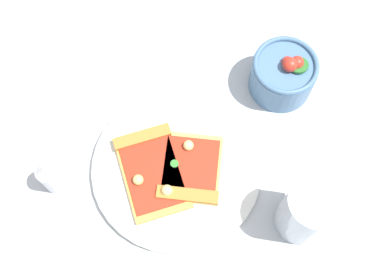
{
  "coord_description": "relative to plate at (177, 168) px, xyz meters",
  "views": [
    {
      "loc": [
        -0.13,
        -0.28,
        0.79
      ],
      "look_at": [
        0.02,
        -0.01,
        0.03
      ],
      "focal_mm": 47.51,
      "sensor_mm": 36.0,
      "label": 1
    }
  ],
  "objects": [
    {
      "name": "plate",
      "position": [
        0.0,
        0.0,
        0.0
      ],
      "size": [
        0.27,
        0.27,
        0.01
      ],
      "primitive_type": "cylinder",
      "color": "silver",
      "rests_on": "ground_plane"
    },
    {
      "name": "paper_napkin",
      "position": [
        0.08,
        0.25,
        -0.01
      ],
      "size": [
        0.13,
        0.15,
        0.0
      ],
      "primitive_type": "cube",
      "rotation": [
        0.0,
        0.0,
        0.14
      ],
      "color": "white",
      "rests_on": "ground_plane"
    },
    {
      "name": "pepper_shaker",
      "position": [
        -0.18,
        0.07,
        0.03
      ],
      "size": [
        0.03,
        0.03,
        0.08
      ],
      "color": "silver",
      "rests_on": "ground_plane"
    },
    {
      "name": "ground_plane",
      "position": [
        0.03,
        0.05,
        -0.01
      ],
      "size": [
        2.4,
        2.4,
        0.0
      ],
      "primitive_type": "plane",
      "color": "#B2B7BC",
      "rests_on": "ground"
    },
    {
      "name": "pizza_slice_far",
      "position": [
        0.01,
        -0.02,
        0.01
      ],
      "size": [
        0.14,
        0.15,
        0.02
      ],
      "color": "#E5B256",
      "rests_on": "plate"
    },
    {
      "name": "pizza_slice_near",
      "position": [
        -0.04,
        0.02,
        0.01
      ],
      "size": [
        0.12,
        0.16,
        0.02
      ],
      "color": "gold",
      "rests_on": "plate"
    },
    {
      "name": "salad_bowl",
      "position": [
        0.23,
        0.05,
        0.03
      ],
      "size": [
        0.11,
        0.11,
        0.09
      ],
      "color": "#4C7299",
      "rests_on": "ground_plane"
    },
    {
      "name": "soda_glass",
      "position": [
        0.13,
        -0.17,
        0.05
      ],
      "size": [
        0.08,
        0.08,
        0.12
      ],
      "color": "silver",
      "rests_on": "ground_plane"
    }
  ]
}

